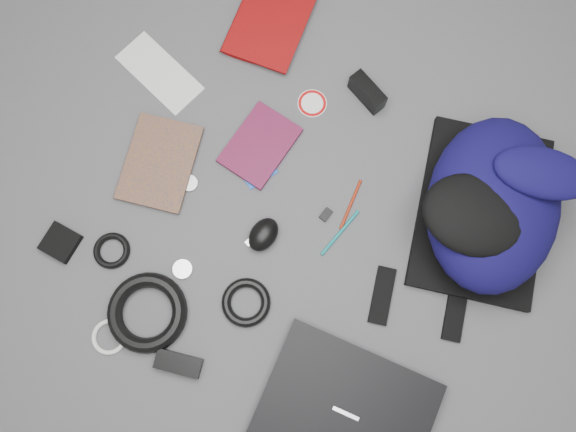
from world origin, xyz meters
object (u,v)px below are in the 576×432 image
Objects in this scene: backpack at (493,204)px; mouse at (263,235)px; laptop at (345,412)px; comic_book at (127,155)px; compact_camera at (367,92)px; textbook_red at (237,11)px; dvd_case at (260,145)px; power_brick at (179,363)px; pouch at (61,242)px.

backpack is 0.58m from mouse.
comic_book is (-0.85, 0.20, -0.01)m from laptop.
backpack is 4.51× the size of compact_camera.
mouse reaches higher than textbook_red.
dvd_case is 0.61m from power_brick.
mouse is (0.16, -0.19, 0.02)m from dvd_case.
backpack is 0.45m from compact_camera.
textbook_red is at bearing 96.71° from power_brick.
mouse is at bearing -16.78° from comic_book.
laptop is 0.72m from dvd_case.
pouch is at bearing -110.06° from comic_book.
compact_camera is at bearing 62.67° from pouch.
compact_camera is (0.15, 0.29, 0.02)m from dvd_case.
compact_camera is 1.34× the size of pouch.
dvd_case is 2.45× the size of pouch.
laptop is at bearing -54.48° from textbook_red.
backpack is at bearing 40.05° from pouch.
laptop is 0.88m from comic_book.
laptop is at bearing -44.56° from compact_camera.
backpack reaches higher than compact_camera.
backpack is 0.88m from textbook_red.
dvd_case is at bearing 85.30° from power_brick.
laptop reaches higher than comic_book.
laptop is 0.84m from compact_camera.
mouse is (0.44, -0.48, 0.01)m from textbook_red.
comic_book is 0.29m from pouch.
backpack reaches higher than mouse.
laptop is 0.49m from mouse.
dvd_case is at bearing 130.99° from laptop.
power_brick is (-0.40, -0.15, -0.01)m from laptop.
mouse reaches higher than comic_book.
laptop is 1.52× the size of textbook_red.
laptop is at bearing -38.65° from dvd_case.
power_brick is at bearing -73.63° from compact_camera.
compact_camera is at bearing 69.95° from power_brick.
backpack is 2.46× the size of dvd_case.
dvd_case is 1.83× the size of compact_camera.
compact_camera is 0.87m from power_brick.
compact_camera reaches higher than laptop.
dvd_case is 0.33m from compact_camera.
power_brick is (-0.41, -0.77, -0.09)m from backpack.
dvd_case is 0.58m from pouch.
comic_book is 0.36m from dvd_case.
mouse is at bearing 37.81° from pouch.
backpack reaches higher than pouch.
pouch is (-0.42, -0.81, -0.02)m from compact_camera.
compact_camera is 0.91m from pouch.
pouch is (-0.85, -0.71, -0.09)m from backpack.
laptop is 4.23× the size of mouse.
mouse is at bearing 71.41° from power_brick.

